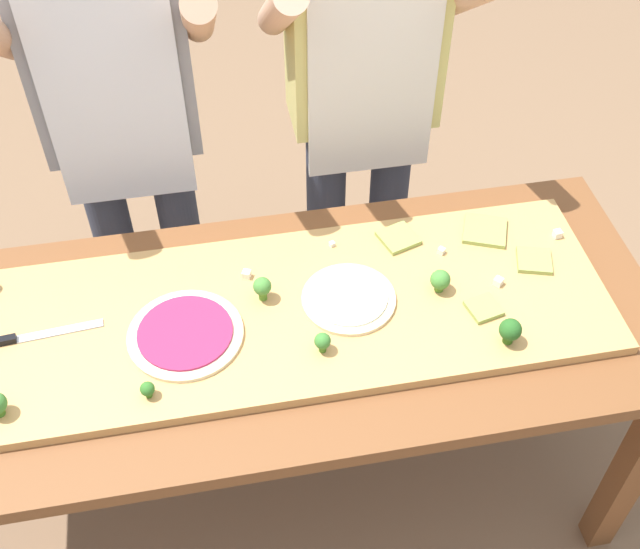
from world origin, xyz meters
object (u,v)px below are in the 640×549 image
prep_table (269,351)px  chefs_knife (16,339)px  pizza_whole_white_garlic (349,298)px  cheese_crumble_b (498,282)px  cook_right (363,86)px  pizza_slice_far_left (484,308)px  cheese_crumble_a (247,274)px  broccoli_floret_front_right (147,389)px  pizza_whole_beet_magenta (185,334)px  cheese_crumble_e (557,234)px  cheese_crumble_c (441,251)px  pizza_slice_far_right (485,231)px  broccoli_floret_back_right (440,280)px  cook_left (121,112)px  pizza_slice_near_left (398,238)px  pizza_slice_center (534,261)px  broccoli_floret_center_right (262,287)px  broccoli_floret_back_left (323,341)px  broccoli_floret_front_left (510,330)px  cheese_crumble_d (332,244)px

prep_table → chefs_knife: 0.58m
pizza_whole_white_garlic → chefs_knife: bearing=178.7°
cheese_crumble_b → cook_right: 0.66m
pizza_slice_far_left → cheese_crumble_a: 0.57m
broccoli_floret_front_right → cheese_crumble_a: (0.25, 0.31, -0.01)m
pizza_whole_beet_magenta → cheese_crumble_e: bearing=9.1°
cheese_crumble_c → pizza_whole_beet_magenta: bearing=-166.9°
cheese_crumble_b → broccoli_floret_front_right: bearing=-168.3°
pizza_slice_far_right → cheese_crumble_c: bearing=-158.4°
broccoli_floret_back_right → cook_left: 0.94m
pizza_slice_near_left → broccoli_floret_front_right: broccoli_floret_front_right is taller
pizza_whole_beet_magenta → pizza_slice_near_left: bearing=21.3°
pizza_slice_center → cheese_crumble_a: (-0.71, 0.08, 0.00)m
pizza_slice_near_left → cheese_crumble_c: 0.12m
pizza_slice_far_right → broccoli_floret_center_right: size_ratio=1.64×
broccoli_floret_back_right → cook_right: 0.62m
pizza_whole_beet_magenta → cheese_crumble_c: bearing=13.1°
chefs_knife → pizza_whole_beet_magenta: size_ratio=1.15×
chefs_knife → pizza_slice_far_right: (1.16, 0.15, 0.00)m
pizza_whole_white_garlic → cook_left: 0.79m
pizza_slice_center → cook_left: size_ratio=0.05×
broccoli_floret_center_right → cheese_crumble_e: 0.77m
pizza_whole_beet_magenta → pizza_slice_near_left: pizza_whole_beet_magenta is taller
pizza_slice_far_right → cook_left: (-0.88, 0.43, 0.18)m
cheese_crumble_a → pizza_whole_beet_magenta: bearing=-135.3°
broccoli_floret_center_right → cheese_crumble_b: (0.56, -0.06, -0.03)m
broccoli_floret_back_left → broccoli_floret_back_right: size_ratio=0.88×
cheese_crumble_a → cook_right: bearing=50.4°
pizza_slice_near_left → broccoli_floret_front_right: size_ratio=2.10×
broccoli_floret_front_right → cheese_crumble_a: size_ratio=2.19×
pizza_slice_near_left → broccoli_floret_front_left: bearing=-66.1°
cheese_crumble_a → cheese_crumble_b: 0.61m
cheese_crumble_b → cheese_crumble_c: size_ratio=1.22×
cheese_crumble_a → cook_left: 0.57m
cheese_crumble_b → cook_left: 1.07m
chefs_knife → cheese_crumble_c: 1.03m
pizza_slice_far_right → cheese_crumble_c: 0.14m
pizza_slice_far_left → cheese_crumble_a: size_ratio=3.73×
cook_right → chefs_knife: bearing=-148.3°
broccoli_floret_back_left → broccoli_floret_front_right: (-0.39, -0.05, -0.01)m
pizza_slice_near_left → cheese_crumble_c: cheese_crumble_c is taller
pizza_slice_near_left → broccoli_floret_back_right: bearing=-74.0°
prep_table → cheese_crumble_e: cheese_crumble_e is taller
cheese_crumble_e → cook_left: 1.18m
broccoli_floret_front_left → cook_right: cook_right is taller
cheese_crumble_a → cheese_crumble_e: (0.80, -0.00, 0.00)m
prep_table → cheese_crumble_b: cheese_crumble_b is taller
pizza_slice_near_left → pizza_slice_center: same height
broccoli_floret_front_left → cheese_crumble_e: (0.24, 0.30, -0.03)m
cheese_crumble_d → broccoli_floret_back_left: bearing=-104.7°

